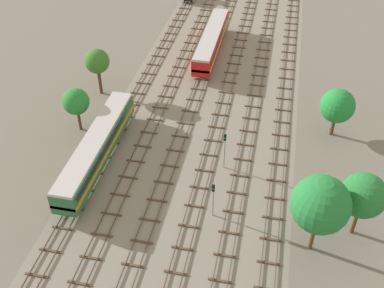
% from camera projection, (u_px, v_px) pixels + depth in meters
% --- Properties ---
extents(ground_plane, '(480.00, 480.00, 0.00)m').
position_uv_depth(ground_plane, '(222.00, 62.00, 77.08)').
color(ground_plane, slate).
extents(ballast_bed, '(25.73, 176.00, 0.01)m').
position_uv_depth(ballast_bed, '(222.00, 62.00, 77.07)').
color(ballast_bed, gray).
rests_on(ballast_bed, ground).
extents(track_far_left, '(2.40, 126.00, 0.29)m').
position_uv_depth(track_far_left, '(161.00, 52.00, 79.48)').
color(track_far_left, '#47382D').
rests_on(track_far_left, ground).
extents(track_left, '(2.40, 126.00, 0.29)m').
position_uv_depth(track_left, '(185.00, 54.00, 78.79)').
color(track_left, '#47382D').
rests_on(track_left, ground).
extents(track_centre_left, '(2.40, 126.00, 0.29)m').
position_uv_depth(track_centre_left, '(210.00, 57.00, 78.10)').
color(track_centre_left, '#47382D').
rests_on(track_centre_left, ground).
extents(track_centre, '(2.40, 126.00, 0.29)m').
position_uv_depth(track_centre, '(235.00, 59.00, 77.41)').
color(track_centre, '#47382D').
rests_on(track_centre, ground).
extents(track_centre_right, '(2.40, 126.00, 0.29)m').
position_uv_depth(track_centre_right, '(261.00, 62.00, 76.72)').
color(track_centre_right, '#47382D').
rests_on(track_centre_right, ground).
extents(track_right, '(2.40, 126.00, 0.29)m').
position_uv_depth(track_right, '(287.00, 64.00, 76.03)').
color(track_right, '#47382D').
rests_on(track_right, ground).
extents(diesel_railcar_far_left_nearest, '(2.96, 20.50, 3.80)m').
position_uv_depth(diesel_railcar_far_left_nearest, '(97.00, 147.00, 55.30)').
color(diesel_railcar_far_left_nearest, '#286638').
rests_on(diesel_railcar_far_left_nearest, ground).
extents(diesel_railcar_centre_left_near, '(2.96, 20.50, 3.80)m').
position_uv_depth(diesel_railcar_centre_left_near, '(212.00, 40.00, 77.49)').
color(diesel_railcar_centre_left_near, red).
rests_on(diesel_railcar_centre_left_near, ground).
extents(signal_post_nearest, '(0.28, 0.47, 5.29)m').
position_uv_depth(signal_post_nearest, '(225.00, 146.00, 54.15)').
color(signal_post_nearest, gray).
rests_on(signal_post_nearest, ground).
extents(signal_post_near, '(0.28, 0.47, 4.76)m').
position_uv_depth(signal_post_near, '(213.00, 196.00, 48.24)').
color(signal_post_near, gray).
rests_on(signal_post_near, ground).
extents(lineside_tree_0, '(3.53, 3.53, 6.24)m').
position_uv_depth(lineside_tree_0, '(76.00, 102.00, 59.60)').
color(lineside_tree_0, '#4C331E').
rests_on(lineside_tree_0, ground).
extents(lineside_tree_1, '(5.71, 5.71, 9.19)m').
position_uv_depth(lineside_tree_1, '(321.00, 205.00, 42.76)').
color(lineside_tree_1, '#4C331E').
rests_on(lineside_tree_1, ground).
extents(lineside_tree_2, '(4.62, 4.62, 7.73)m').
position_uv_depth(lineside_tree_2, '(363.00, 196.00, 44.97)').
color(lineside_tree_2, '#4C331E').
rests_on(lineside_tree_2, ground).
extents(lineside_tree_3, '(4.46, 4.46, 6.77)m').
position_uv_depth(lineside_tree_3, '(337.00, 106.00, 58.69)').
color(lineside_tree_3, '#4C331E').
rests_on(lineside_tree_3, ground).
extents(lineside_tree_4, '(3.61, 3.61, 7.20)m').
position_uv_depth(lineside_tree_4, '(97.00, 62.00, 66.15)').
color(lineside_tree_4, '#4C331E').
rests_on(lineside_tree_4, ground).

